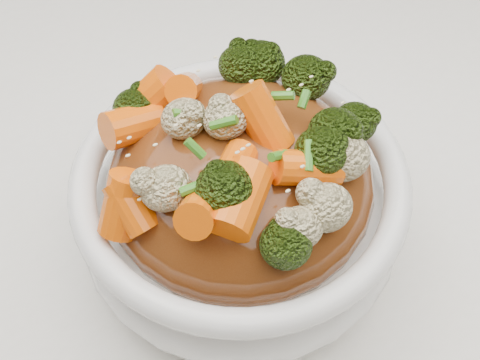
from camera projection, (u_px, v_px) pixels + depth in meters
tablecloth at (237, 203)px, 0.48m from camera, size 1.20×0.80×0.04m
bowl at (240, 209)px, 0.41m from camera, size 0.23×0.23×0.08m
sauce_base at (240, 183)px, 0.39m from camera, size 0.18×0.18×0.09m
carrots at (240, 117)px, 0.34m from camera, size 0.18×0.18×0.05m
broccoli at (240, 118)px, 0.34m from camera, size 0.18×0.18×0.04m
cauliflower at (240, 120)px, 0.34m from camera, size 0.18×0.18×0.03m
scallions at (240, 115)px, 0.34m from camera, size 0.13×0.13×0.02m
sesame_seeds at (240, 115)px, 0.34m from camera, size 0.16×0.16×0.01m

